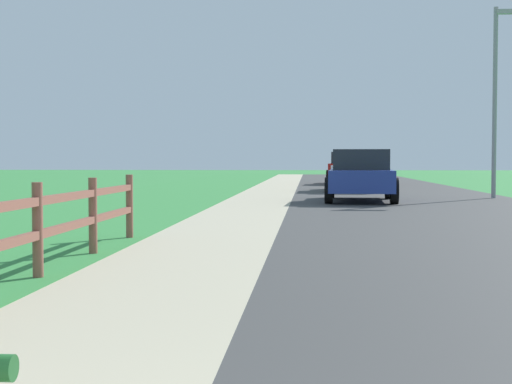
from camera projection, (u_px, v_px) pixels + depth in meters
The scene contains 8 objects.
ground_plane at pixel (294, 195), 25.65m from camera, with size 120.00×120.00×0.00m, color #34843E.
road_asphalt at pixel (389, 192), 27.39m from camera, with size 7.00×66.00×0.01m, color #3C3C3C.
curb_concrete at pixel (216, 192), 27.86m from camera, with size 6.00×66.00×0.01m, color #B7AD90.
grass_verge at pixel (177, 192), 27.97m from camera, with size 5.00×66.00×0.00m, color #34843E.
parked_suv_blue at pixel (361, 175), 21.62m from camera, with size 2.18×4.42×1.51m.
parked_car_white at pixel (355, 170), 28.66m from camera, with size 2.21×4.35×1.60m.
parked_car_red at pixel (349, 168), 36.83m from camera, with size 2.33×4.47×1.60m.
street_lamp at pixel (499, 84), 23.15m from camera, with size 1.17×0.20×5.99m.
Camera 1 is at (0.52, -0.65, 1.22)m, focal length 51.78 mm.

